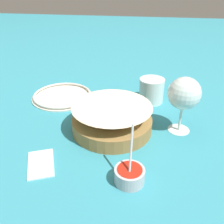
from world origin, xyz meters
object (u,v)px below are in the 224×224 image
Objects in this scene: wine_glass at (184,94)px; side_plate at (62,96)px; food_basket at (112,120)px; beer_mug at (151,91)px; sauce_cup at (130,175)px.

side_plate is (0.16, 0.41, -0.11)m from wine_glass.
wine_glass reaches higher than food_basket.
food_basket is at bearing 151.57° from beer_mug.
side_plate is at bearing 93.31° from beer_mug.
wine_glass is 0.45m from side_plate.
food_basket is 0.21m from sauce_cup.
beer_mug is at bearing 26.11° from wine_glass.
wine_glass reaches higher than sauce_cup.
sauce_cup is 0.28m from wine_glass.
wine_glass is at bearing -28.99° from sauce_cup.
food_basket is 1.05× the size of side_plate.
wine_glass is 1.36× the size of beer_mug.
food_basket is at bearing -130.94° from side_plate.
side_plate is (-0.02, 0.33, -0.03)m from beer_mug.
sauce_cup is at bearing -143.72° from side_plate.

